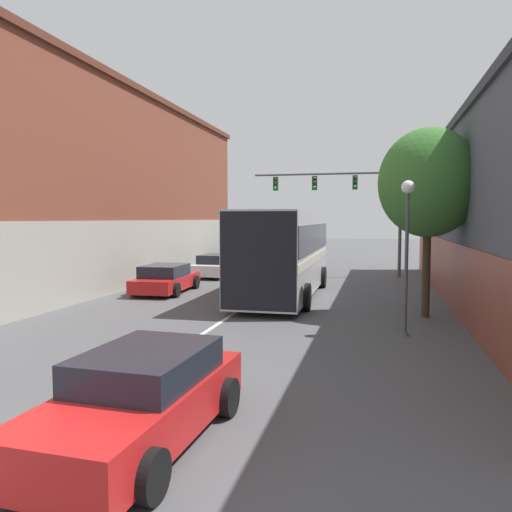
# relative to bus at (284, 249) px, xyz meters

# --- Properties ---
(lane_center_line) EXTENTS (0.14, 41.04, 0.01)m
(lane_center_line) POSITION_rel_bus_xyz_m (-0.99, -1.96, -2.01)
(lane_center_line) COLOR silver
(lane_center_line) RESTS_ON ground_plane
(building_left_brick) EXTENTS (8.14, 28.11, 9.67)m
(building_left_brick) POSITION_rel_bus_xyz_m (-11.37, 2.48, 2.94)
(building_left_brick) COLOR brown
(building_left_brick) RESTS_ON ground_plane
(bus) EXTENTS (3.04, 10.07, 3.59)m
(bus) POSITION_rel_bus_xyz_m (0.00, 0.00, 0.00)
(bus) COLOR #B7B7BC
(bus) RESTS_ON ground_plane
(hatchback_foreground) EXTENTS (2.15, 4.35, 1.34)m
(hatchback_foreground) POSITION_rel_bus_xyz_m (0.50, -14.06, -1.36)
(hatchback_foreground) COLOR red
(hatchback_foreground) RESTS_ON ground_plane
(parked_car_left_near) EXTENTS (2.13, 4.27, 1.27)m
(parked_car_left_near) POSITION_rel_bus_xyz_m (-5.02, 6.29, -1.39)
(parked_car_left_near) COLOR silver
(parked_car_left_near) RESTS_ON ground_plane
(parked_car_left_mid) EXTENTS (2.23, 4.79, 1.48)m
(parked_car_left_mid) POSITION_rel_bus_xyz_m (-5.37, 13.83, -1.32)
(parked_car_left_mid) COLOR black
(parked_car_left_mid) RESTS_ON ground_plane
(parked_car_left_far) EXTENTS (2.27, 4.46, 1.25)m
(parked_car_left_far) POSITION_rel_bus_xyz_m (-5.34, -0.09, -1.41)
(parked_car_left_far) COLOR red
(parked_car_left_far) RESTS_ON ground_plane
(traffic_signal_gantry) EXTENTS (8.48, 0.36, 6.17)m
(traffic_signal_gantry) POSITION_rel_bus_xyz_m (2.14, 8.54, 2.61)
(traffic_signal_gantry) COLOR #514C47
(traffic_signal_gantry) RESTS_ON ground_plane
(street_lamp) EXTENTS (0.37, 0.37, 4.34)m
(street_lamp) POSITION_rel_bus_xyz_m (4.61, -6.14, 0.79)
(street_lamp) COLOR #47474C
(street_lamp) RESTS_ON ground_plane
(street_tree_near) EXTENTS (3.26, 2.93, 6.26)m
(street_tree_near) POSITION_rel_bus_xyz_m (5.41, -3.20, 2.44)
(street_tree_near) COLOR #3D2D1E
(street_tree_near) RESTS_ON ground_plane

